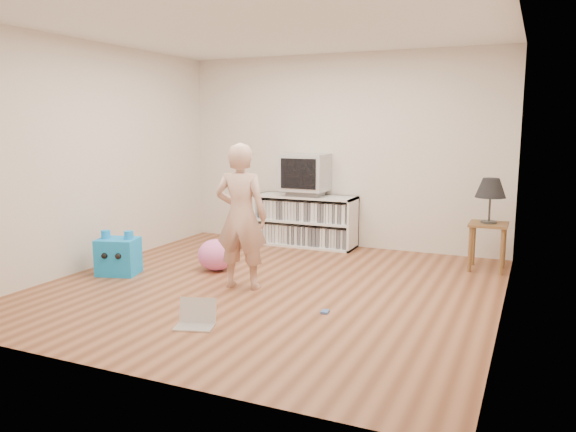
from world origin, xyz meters
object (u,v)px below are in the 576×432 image
Objects in this scene: person at (241,217)px; plush_pink at (216,255)px; table_lamp at (491,189)px; plush_blue at (118,256)px; media_unit at (306,220)px; side_table at (488,235)px; laptop at (196,318)px; dvd_deck at (306,193)px; crt_tv at (306,172)px.

plush_pink is at bearing -47.63° from person.
plush_blue is at bearing -153.32° from table_lamp.
side_table is at bearing -9.07° from media_unit.
dvd_deck is at bearing 78.91° from laptop.
person reaches higher than crt_tv.
dvd_deck is 1.20× the size of laptop.
crt_tv is at bearing 42.89° from plush_blue.
crt_tv reaches higher than plush_pink.
plush_pink is at bearing 98.63° from laptop.
crt_tv is at bearing -90.00° from media_unit.
plush_blue is at bearing -4.56° from person.
dvd_deck is 3.37m from laptop.
person is (0.18, -2.17, 0.39)m from media_unit.
media_unit is at bearing 170.93° from side_table.
side_table is at bearing -8.71° from dvd_deck.
dvd_deck is at bearing 171.29° from table_lamp.
media_unit is 2.33× the size of crt_tv.
laptop is 1.99m from plush_blue.
crt_tv is 1.90m from plush_pink.
person is (0.18, -2.15, -0.28)m from crt_tv.
side_table is (2.42, -0.37, -0.60)m from crt_tv.
table_lamp is 0.35× the size of person.
table_lamp reaches higher than laptop.
person is at bearing 81.84° from laptop.
laptop is at bearing 90.67° from person.
side_table is 0.53m from table_lamp.
media_unit is 2.64m from plush_blue.
person is 1.61m from plush_blue.
media_unit is 0.39m from dvd_deck.
plush_pink is at bearing -104.62° from crt_tv.
plush_pink is at bearing -104.46° from media_unit.
crt_tv is 0.40× the size of person.
plush_blue is (-1.34, -2.25, -0.81)m from crt_tv.
table_lamp is at bearing -9.07° from media_unit.
media_unit reaches higher than laptop.
person is 0.97m from plush_pink.
crt_tv is 1.17× the size of table_lamp.
dvd_deck is 0.82× the size of side_table.
table_lamp reaches higher than plush_blue.
crt_tv is (0.00, -0.02, 0.67)m from media_unit.
side_table is 3.13m from plush_pink.
side_table is 2.88m from person.
crt_tv is 1.59× the size of laptop.
dvd_deck is 0.87× the size of table_lamp.
plush_blue is at bearing -120.68° from dvd_deck.
dvd_deck reaches higher than plush_blue.
media_unit is at bearing 43.10° from plush_blue.
table_lamp is 3.67m from laptop.
side_table reaches higher than plush_blue.
person is at bearing -85.28° from dvd_deck.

